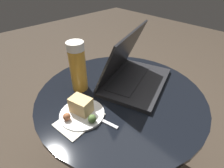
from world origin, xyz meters
name	(u,v)px	position (x,y,z in m)	size (l,w,h in m)	color
ground_plane	(118,161)	(0.00, 0.00, 0.00)	(6.00, 6.00, 0.00)	#382D23
table	(120,114)	(0.00, 0.00, 0.41)	(0.73, 0.73, 0.53)	#9E9EA3
napkin	(80,119)	(-0.22, 0.00, 0.53)	(0.18, 0.13, 0.00)	silver
laptop	(131,73)	(0.10, 0.03, 0.58)	(0.42, 0.36, 0.25)	#232326
beer_glass	(78,67)	(-0.10, 0.16, 0.64)	(0.07, 0.07, 0.22)	gold
snack_plate	(81,110)	(-0.20, 0.02, 0.55)	(0.17, 0.17, 0.07)	white
fork	(95,117)	(-0.17, -0.03, 0.53)	(0.06, 0.17, 0.00)	silver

